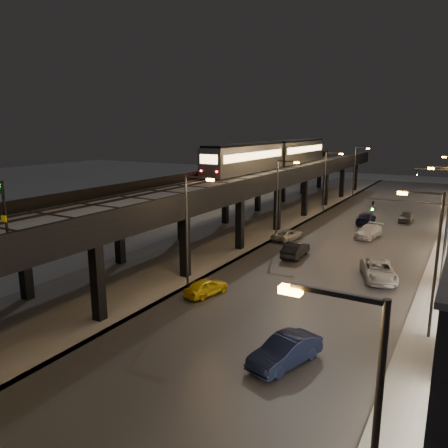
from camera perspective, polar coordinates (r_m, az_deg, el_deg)
The scene contains 24 objects.
ground at distance 26.46m, azimuth -20.24°, elevation -16.71°, with size 220.00×220.00×0.00m, color silver.
road_surface at distance 52.07m, azimuth 16.88°, elevation -1.94°, with size 17.00×120.00×0.06m, color #46474D.
under_viaduct_pavement at distance 56.44m, azimuth 3.44°, elevation -0.31°, with size 11.00×120.00×0.06m, color #9FA1A8.
elevated_viaduct at distance 52.67m, azimuth 1.99°, elevation 4.96°, with size 9.00×100.00×6.30m.
viaduct_trackbed at distance 52.69m, azimuth 2.05°, elevation 5.80°, with size 8.40×100.00×0.32m.
viaduct_parapet_streetside at distance 50.80m, azimuth 6.45°, elevation 6.01°, with size 0.30×100.00×1.10m, color black.
viaduct_parapet_far at distance 54.80m, azimuth -1.97°, elevation 6.56°, with size 0.30×100.00×1.10m, color black.
streetlight_right_0 at distance 12.02m, azimuth 17.62°, elevation -25.94°, with size 2.56×0.28×9.00m.
streetlight_left_1 at distance 33.97m, azimuth -4.54°, elevation 0.01°, with size 2.57×0.28×9.00m.
streetlight_right_1 at distance 28.38m, azimuth 25.53°, elevation -3.74°, with size 2.56×0.28×9.00m.
streetlight_left_2 at distance 49.63m, azimuth 7.24°, elevation 3.95°, with size 2.57×0.28×9.00m.
streetlight_left_3 at distance 66.48m, azimuth 13.27°, elevation 5.89°, with size 2.57×0.28×9.00m.
streetlight_left_4 at distance 83.81m, azimuth 16.85°, elevation 7.01°, with size 2.57×0.28×9.00m.
traffic_light_rig_a at distance 37.33m, azimuth 25.21°, elevation -1.18°, with size 6.10×0.34×7.00m.
subway_train at distance 68.22m, azimuth 6.64°, elevation 9.07°, with size 3.18×38.69×3.81m.
rail_signal at distance 24.59m, azimuth -26.99°, elevation 2.79°, with size 0.39×0.45×3.36m.
car_taxi at distance 33.58m, azimuth -2.37°, elevation -8.29°, with size 1.53×3.79×1.29m, color yellow.
car_near_white at distance 43.58m, azimuth 9.31°, elevation -3.37°, with size 1.58×4.54×1.50m, color black.
car_mid_silver at distance 49.94m, azimuth 8.34°, elevation -1.42°, with size 2.09×4.53×1.26m, color silver.
car_mid_dark at distance 60.67m, azimuth 18.04°, elevation 0.69°, with size 2.09×5.14×1.49m, color black.
car_onc_silver at distance 24.68m, azimuth 7.99°, elevation -16.21°, with size 1.63×4.69×1.54m, color #172045.
car_onc_dark at distance 38.99m, azimuth 19.54°, elevation -5.86°, with size 2.52×5.46×1.52m, color silver.
car_onc_white at distance 53.20m, azimuth 18.36°, elevation -0.97°, with size 2.01×4.96×1.44m, color silver.
car_onc_red at distance 63.61m, azimuth 22.70°, elevation 0.82°, with size 1.67×4.15×1.41m, color #3D3E42.
Camera 1 is at (18.31, -14.36, 12.61)m, focal length 35.00 mm.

